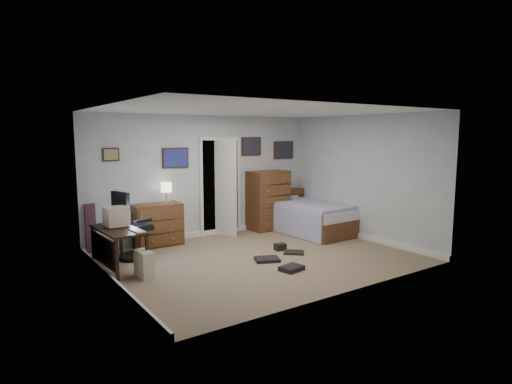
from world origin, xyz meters
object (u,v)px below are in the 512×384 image
Objects in this scene: low_dresser at (157,225)px; bed at (306,216)px; office_chair at (131,233)px; tall_dresser at (268,200)px; computer_desk at (114,239)px.

bed is at bearing -11.44° from low_dresser.
tall_dresser reaches higher than office_chair.
office_chair is (0.42, 0.47, -0.05)m from computer_desk.
office_chair is at bearing 44.64° from computer_desk.
computer_desk is 4.28m from bed.
tall_dresser reaches higher than low_dresser.
tall_dresser is 0.92m from bed.
computer_desk is 0.90× the size of tall_dresser.
computer_desk is at bearing -167.70° from tall_dresser.
office_chair reaches higher than low_dresser.
tall_dresser reaches higher than bed.
computer_desk is at bearing -176.99° from bed.
computer_desk is 0.53× the size of bed.
tall_dresser is at bearing 12.39° from computer_desk.
low_dresser is 0.41× the size of bed.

